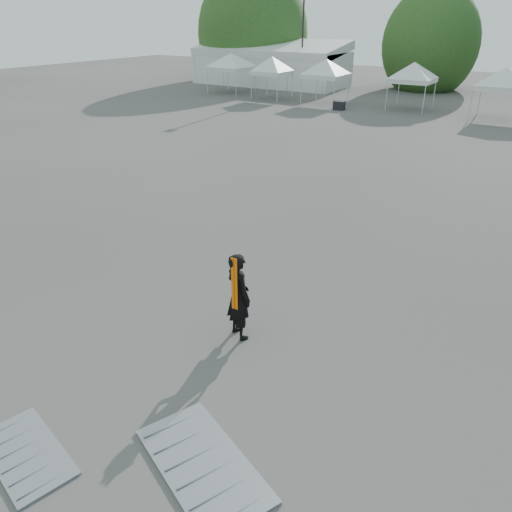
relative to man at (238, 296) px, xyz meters
The scene contains 14 objects.
ground 2.87m from the man, 85.35° to the left, with size 120.00×120.00×0.00m, color #474442.
marquee 43.53m from the man, 120.03° to the left, with size 15.00×6.25×4.23m.
light_pole_west 41.04m from the man, 115.86° to the left, with size 0.60×0.25×10.30m.
tree_far_w 48.29m from the man, 122.37° to the left, with size 4.80×4.80×7.30m.
tree_mid_w 43.48m from the man, 100.33° to the left, with size 4.16×4.16×6.33m.
tent_a 38.03m from the man, 125.15° to the left, with size 4.64×4.64×3.88m.
tent_b 34.26m from the man, 119.56° to the left, with size 3.77×3.77×3.88m.
tent_c 32.34m from the man, 112.06° to the left, with size 4.20×4.20×3.88m.
tent_d 31.33m from the man, 100.30° to the left, with size 4.12×4.12×3.88m.
tent_e 30.20m from the man, 88.87° to the left, with size 4.69×4.69×3.88m.
man is the anchor object (origin of this frame).
barrier_left 4.81m from the man, 102.53° to the right, with size 2.11×1.42×0.06m.
barrier_mid 3.72m from the man, 64.91° to the right, with size 2.77×2.13×0.08m.
crate_west 29.68m from the man, 109.65° to the left, with size 0.81×0.63×0.63m, color black.
Camera 1 is at (5.01, -10.22, 6.40)m, focal length 35.00 mm.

